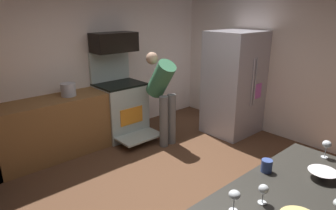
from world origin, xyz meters
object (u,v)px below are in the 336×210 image
(wine_glass_extra, at_px, (234,196))
(wine_glass_far, at_px, (327,145))
(person_cook, at_px, (163,92))
(oven_range, at_px, (121,108))
(refrigerator, at_px, (234,83))
(mixing_bowl_small, at_px, (322,175))
(wine_glass_mid, at_px, (263,190))
(microwave, at_px, (114,42))
(stock_pot, at_px, (68,90))
(mug_tea, at_px, (267,166))

(wine_glass_extra, bearing_deg, wine_glass_far, -4.57)
(person_cook, bearing_deg, oven_range, 116.48)
(refrigerator, relative_size, mixing_bowl_small, 8.20)
(wine_glass_mid, xyz_separation_m, wine_glass_extra, (-0.22, 0.08, 0.01))
(wine_glass_mid, bearing_deg, person_cook, 62.47)
(refrigerator, bearing_deg, oven_range, 143.69)
(microwave, height_order, person_cook, microwave)
(person_cook, xyz_separation_m, wine_glass_mid, (-1.38, -2.65, 0.12))
(person_cook, bearing_deg, stock_pot, 149.73)
(wine_glass_extra, xyz_separation_m, mug_tea, (0.61, 0.12, -0.06))
(refrigerator, distance_m, person_cook, 1.35)
(person_cook, height_order, wine_glass_mid, person_cook)
(wine_glass_extra, bearing_deg, person_cook, 58.14)
(oven_range, distance_m, mug_tea, 3.25)
(wine_glass_extra, bearing_deg, wine_glass_mid, -20.47)
(oven_range, relative_size, wine_glass_far, 8.98)
(person_cook, height_order, mixing_bowl_small, person_cook)
(oven_range, relative_size, microwave, 1.99)
(oven_range, relative_size, mug_tea, 14.14)
(mixing_bowl_small, height_order, wine_glass_mid, wine_glass_mid)
(microwave, xyz_separation_m, stock_pot, (-0.90, -0.08, -0.63))
(refrigerator, xyz_separation_m, mug_tea, (-2.25, -1.97, 0.05))
(microwave, xyz_separation_m, wine_glass_mid, (-1.02, -3.46, -0.63))
(person_cook, relative_size, mixing_bowl_small, 6.78)
(wine_glass_far, height_order, wine_glass_extra, wine_glass_far)
(refrigerator, height_order, stock_pot, refrigerator)
(oven_range, xyz_separation_m, wine_glass_far, (-0.03, -3.38, 0.52))
(microwave, relative_size, wine_glass_mid, 5.17)
(wine_glass_mid, bearing_deg, mug_tea, 27.40)
(microwave, xyz_separation_m, refrigerator, (1.61, -1.28, -0.73))
(oven_range, distance_m, microwave, 1.13)
(microwave, relative_size, refrigerator, 0.41)
(wine_glass_far, relative_size, mug_tea, 1.57)
(wine_glass_far, bearing_deg, stock_pot, 104.34)
(microwave, distance_m, mixing_bowl_small, 3.69)
(microwave, relative_size, stock_pot, 3.34)
(microwave, bearing_deg, mixing_bowl_small, -96.36)
(microwave, bearing_deg, stock_pot, -174.90)
(refrigerator, height_order, person_cook, refrigerator)
(mixing_bowl_small, xyz_separation_m, wine_glass_far, (0.37, 0.13, 0.09))
(microwave, relative_size, mug_tea, 7.10)
(mixing_bowl_small, relative_size, wine_glass_extra, 1.43)
(mixing_bowl_small, xyz_separation_m, wine_glass_mid, (-0.62, 0.14, 0.07))
(person_cook, bearing_deg, refrigerator, -20.60)
(oven_range, bearing_deg, wine_glass_mid, -106.95)
(refrigerator, relative_size, stock_pot, 8.15)
(oven_range, distance_m, wine_glass_far, 3.42)
(wine_glass_extra, bearing_deg, refrigerator, 36.26)
(refrigerator, xyz_separation_m, person_cook, (-1.26, 0.47, -0.02))
(mixing_bowl_small, distance_m, wine_glass_extra, 0.87)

